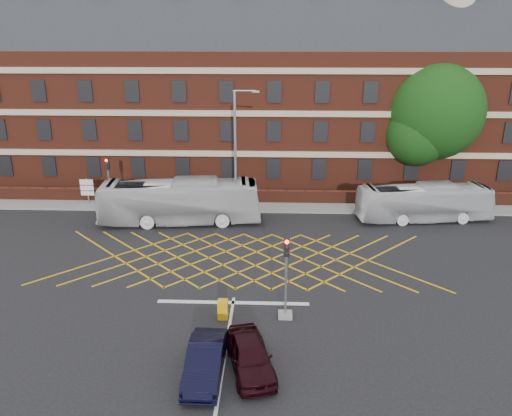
{
  "coord_description": "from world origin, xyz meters",
  "views": [
    {
      "loc": [
        2.08,
        -26.56,
        13.38
      ],
      "look_at": [
        1.02,
        1.5,
        3.55
      ],
      "focal_mm": 35.0,
      "sensor_mm": 36.0,
      "label": 1
    }
  ],
  "objects_px": {
    "car_maroon": "(250,355)",
    "utility_cabinet": "(223,309)",
    "street_lamp": "(237,176)",
    "traffic_light_near": "(286,285)",
    "car_navy": "(205,361)",
    "bus_left": "(180,201)",
    "bus_right": "(424,203)",
    "traffic_light_far": "(110,189)",
    "deciduous_tree": "(433,118)",
    "direction_signs": "(87,188)"
  },
  "relations": [
    {
      "from": "car_maroon",
      "to": "traffic_light_far",
      "type": "distance_m",
      "value": 23.13
    },
    {
      "from": "bus_right",
      "to": "traffic_light_far",
      "type": "distance_m",
      "value": 24.33
    },
    {
      "from": "traffic_light_far",
      "to": "car_navy",
      "type": "bearing_deg",
      "value": -62.97
    },
    {
      "from": "utility_cabinet",
      "to": "traffic_light_near",
      "type": "bearing_deg",
      "value": 4.65
    },
    {
      "from": "deciduous_tree",
      "to": "direction_signs",
      "type": "xyz_separation_m",
      "value": [
        -29.0,
        -4.97,
        -5.16
      ]
    },
    {
      "from": "car_navy",
      "to": "traffic_light_near",
      "type": "height_order",
      "value": "traffic_light_near"
    },
    {
      "from": "bus_left",
      "to": "car_maroon",
      "type": "height_order",
      "value": "bus_left"
    },
    {
      "from": "traffic_light_far",
      "to": "direction_signs",
      "type": "bearing_deg",
      "value": 149.12
    },
    {
      "from": "direction_signs",
      "to": "car_navy",
      "type": "bearing_deg",
      "value": -59.61
    },
    {
      "from": "traffic_light_far",
      "to": "utility_cabinet",
      "type": "distance_m",
      "value": 18.98
    },
    {
      "from": "bus_left",
      "to": "car_maroon",
      "type": "xyz_separation_m",
      "value": [
        6.04,
        -17.16,
        -0.96
      ]
    },
    {
      "from": "bus_left",
      "to": "deciduous_tree",
      "type": "xyz_separation_m",
      "value": [
        20.57,
        8.91,
        4.89
      ]
    },
    {
      "from": "car_maroon",
      "to": "traffic_light_far",
      "type": "height_order",
      "value": "traffic_light_far"
    },
    {
      "from": "bus_left",
      "to": "utility_cabinet",
      "type": "relative_size",
      "value": 11.84
    },
    {
      "from": "car_maroon",
      "to": "utility_cabinet",
      "type": "height_order",
      "value": "car_maroon"
    },
    {
      "from": "car_maroon",
      "to": "direction_signs",
      "type": "distance_m",
      "value": 25.59
    },
    {
      "from": "bus_left",
      "to": "deciduous_tree",
      "type": "bearing_deg",
      "value": -71.7
    },
    {
      "from": "car_maroon",
      "to": "utility_cabinet",
      "type": "bearing_deg",
      "value": 97.34
    },
    {
      "from": "bus_right",
      "to": "deciduous_tree",
      "type": "bearing_deg",
      "value": -23.69
    },
    {
      "from": "traffic_light_near",
      "to": "utility_cabinet",
      "type": "xyz_separation_m",
      "value": [
        -3.1,
        -0.25,
        -1.26
      ]
    },
    {
      "from": "traffic_light_near",
      "to": "street_lamp",
      "type": "relative_size",
      "value": 0.44
    },
    {
      "from": "car_maroon",
      "to": "deciduous_tree",
      "type": "relative_size",
      "value": 0.36
    },
    {
      "from": "traffic_light_near",
      "to": "traffic_light_far",
      "type": "height_order",
      "value": "same"
    },
    {
      "from": "deciduous_tree",
      "to": "bus_right",
      "type": "bearing_deg",
      "value": -106.83
    },
    {
      "from": "car_maroon",
      "to": "utility_cabinet",
      "type": "distance_m",
      "value": 4.25
    },
    {
      "from": "traffic_light_far",
      "to": "utility_cabinet",
      "type": "height_order",
      "value": "traffic_light_far"
    },
    {
      "from": "utility_cabinet",
      "to": "bus_left",
      "type": "bearing_deg",
      "value": 108.79
    },
    {
      "from": "utility_cabinet",
      "to": "traffic_light_far",
      "type": "bearing_deg",
      "value": 123.84
    },
    {
      "from": "car_navy",
      "to": "traffic_light_near",
      "type": "relative_size",
      "value": 0.97
    },
    {
      "from": "traffic_light_near",
      "to": "street_lamp",
      "type": "distance_m",
      "value": 14.35
    },
    {
      "from": "bus_right",
      "to": "car_navy",
      "type": "bearing_deg",
      "value": 136.4
    },
    {
      "from": "traffic_light_far",
      "to": "street_lamp",
      "type": "height_order",
      "value": "street_lamp"
    },
    {
      "from": "car_navy",
      "to": "utility_cabinet",
      "type": "bearing_deg",
      "value": 86.6
    },
    {
      "from": "traffic_light_far",
      "to": "traffic_light_near",
      "type": "bearing_deg",
      "value": -48.6
    },
    {
      "from": "deciduous_tree",
      "to": "street_lamp",
      "type": "distance_m",
      "value": 18.54
    },
    {
      "from": "street_lamp",
      "to": "direction_signs",
      "type": "bearing_deg",
      "value": 166.34
    },
    {
      "from": "bus_left",
      "to": "street_lamp",
      "type": "xyz_separation_m",
      "value": [
        4.16,
        0.88,
        1.73
      ]
    },
    {
      "from": "car_navy",
      "to": "direction_signs",
      "type": "distance_m",
      "value": 24.99
    },
    {
      "from": "car_maroon",
      "to": "traffic_light_near",
      "type": "height_order",
      "value": "traffic_light_near"
    },
    {
      "from": "street_lamp",
      "to": "traffic_light_near",
      "type": "bearing_deg",
      "value": -76.07
    },
    {
      "from": "street_lamp",
      "to": "bus_left",
      "type": "bearing_deg",
      "value": -167.99
    },
    {
      "from": "traffic_light_far",
      "to": "direction_signs",
      "type": "xyz_separation_m",
      "value": [
        -2.37,
        1.42,
        -0.39
      ]
    },
    {
      "from": "utility_cabinet",
      "to": "car_navy",
      "type": "bearing_deg",
      "value": -93.63
    },
    {
      "from": "deciduous_tree",
      "to": "traffic_light_near",
      "type": "relative_size",
      "value": 2.65
    },
    {
      "from": "car_navy",
      "to": "deciduous_tree",
      "type": "height_order",
      "value": "deciduous_tree"
    },
    {
      "from": "bus_left",
      "to": "bus_right",
      "type": "bearing_deg",
      "value": -91.4
    },
    {
      "from": "bus_right",
      "to": "street_lamp",
      "type": "distance_m",
      "value": 14.22
    },
    {
      "from": "bus_right",
      "to": "car_maroon",
      "type": "relative_size",
      "value": 2.46
    },
    {
      "from": "bus_left",
      "to": "car_maroon",
      "type": "bearing_deg",
      "value": -165.71
    },
    {
      "from": "deciduous_tree",
      "to": "bus_left",
      "type": "bearing_deg",
      "value": -156.58
    }
  ]
}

